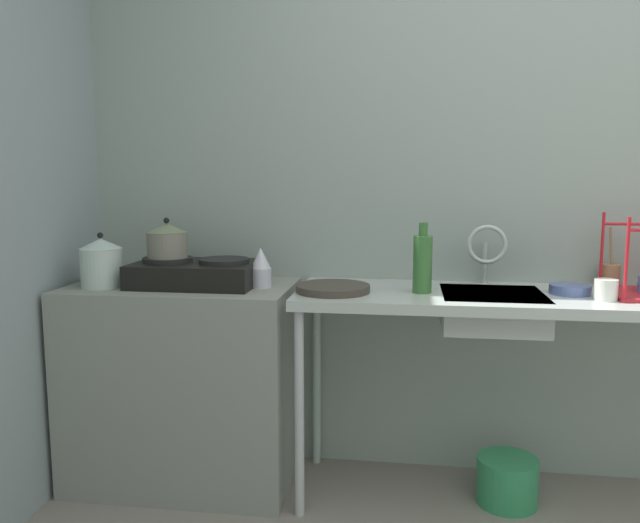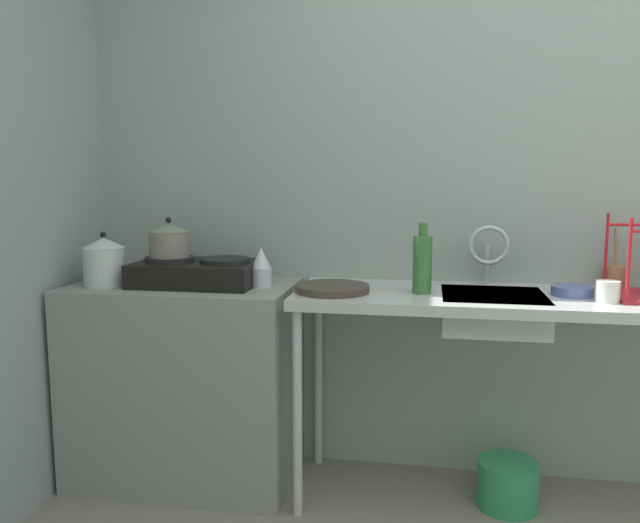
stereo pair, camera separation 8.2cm
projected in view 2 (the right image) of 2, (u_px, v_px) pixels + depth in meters
The scene contains 15 objects.
wall_back at pixel (562, 172), 2.56m from camera, with size 4.84×0.10×2.60m, color #919D95.
counter_concrete at pixel (186, 382), 2.64m from camera, with size 0.92×0.53×0.84m, color gray.
counter_sink at pixel (508, 311), 2.37m from camera, with size 1.63×0.53×0.84m.
stove at pixel (197, 272), 2.56m from camera, with size 0.50×0.33×0.11m.
pot_on_left_burner at pixel (169, 240), 2.57m from camera, with size 0.17×0.17×0.16m.
pot_beside_stove at pixel (104, 262), 2.54m from camera, with size 0.17×0.17×0.22m.
percolator at pixel (261, 268), 2.51m from camera, with size 0.09×0.09×0.16m.
sink_basin at pixel (493, 311), 2.38m from camera, with size 0.38×0.38×0.13m, color #B6BFB8.
faucet at pixel (489, 248), 2.50m from camera, with size 0.16×0.09×0.25m.
frying_pan at pixel (332, 288), 2.41m from camera, with size 0.29×0.29×0.03m, color #3D362D.
cup_by_rack at pixel (608, 292), 2.21m from camera, with size 0.08×0.08×0.08m, color white.
small_bowl_on_drainboard at pixel (572, 291), 2.34m from camera, with size 0.15×0.15×0.04m, color #5566A2.
bottle_by_sink at pixel (422, 263), 2.37m from camera, with size 0.07×0.07×0.27m.
utensil_jar at pixel (614, 276), 2.48m from camera, with size 0.08×0.08×0.24m.
bucket_on_floor at pixel (508, 484), 2.44m from camera, with size 0.24×0.24×0.18m, color #308F57.
Camera 2 is at (-0.53, -1.13, 1.29)m, focal length 34.97 mm.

